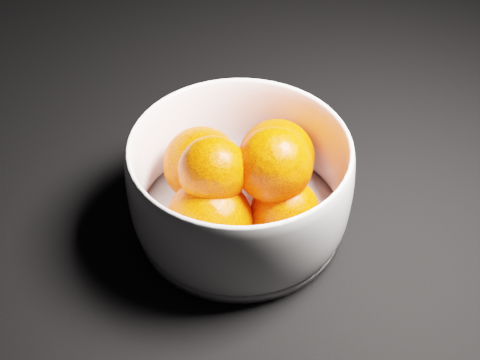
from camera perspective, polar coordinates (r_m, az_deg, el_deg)
name	(u,v)px	position (r m, az deg, el deg)	size (l,w,h in m)	color
ground	(432,318)	(0.59, 16.03, -11.25)	(3.00, 3.00, 0.00)	black
bowl	(240,184)	(0.60, 0.00, -0.34)	(0.20, 0.20, 0.10)	white
orange_pile	(241,181)	(0.60, 0.06, -0.11)	(0.17, 0.15, 0.11)	#FF3C01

